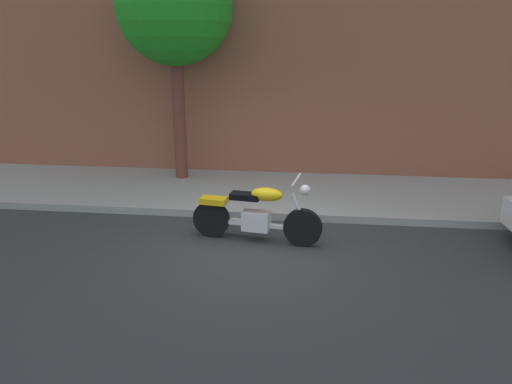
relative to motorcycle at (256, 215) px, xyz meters
name	(u,v)px	position (x,y,z in m)	size (l,w,h in m)	color
ground_plane	(254,248)	(0.01, -0.31, -0.46)	(60.00, 60.00, 0.00)	#303335
sidewalk	(270,193)	(0.01, 2.42, -0.39)	(22.48, 2.91, 0.14)	#979797
motorcycle	(256,215)	(0.00, 0.00, 0.00)	(2.16, 0.73, 1.12)	black
street_tree	(174,8)	(-2.10, 3.18, 3.35)	(2.46, 2.46, 5.07)	brown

